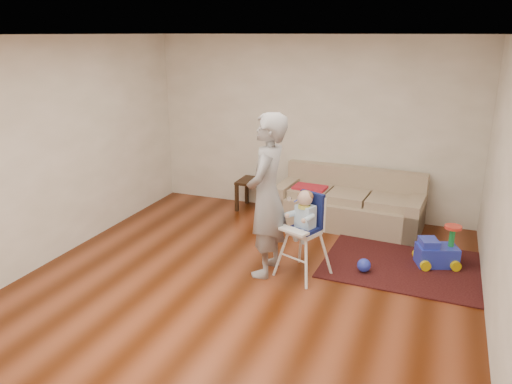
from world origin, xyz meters
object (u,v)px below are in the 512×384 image
(sofa, at_px, (348,199))
(toy_ball, at_px, (364,265))
(adult, at_px, (267,196))
(high_chair, at_px, (304,235))
(side_table, at_px, (254,194))
(ride_on_toy, at_px, (438,245))

(sofa, relative_size, toy_ball, 13.23)
(sofa, distance_m, adult, 2.01)
(high_chair, bearing_deg, side_table, 147.21)
(side_table, xyz_separation_m, high_chair, (1.38, -1.95, 0.26))
(sofa, xyz_separation_m, adult, (-0.60, -1.84, 0.55))
(toy_ball, bearing_deg, adult, -160.57)
(toy_ball, distance_m, adult, 1.43)
(side_table, relative_size, high_chair, 0.46)
(ride_on_toy, xyz_separation_m, adult, (-1.88, -0.89, 0.68))
(side_table, distance_m, toy_ball, 2.62)
(sofa, height_order, side_table, sofa)
(sofa, distance_m, ride_on_toy, 1.60)
(ride_on_toy, distance_m, adult, 2.19)
(sofa, height_order, toy_ball, sofa)
(adult, bearing_deg, side_table, -156.77)
(side_table, distance_m, adult, 2.34)
(sofa, bearing_deg, high_chair, -91.47)
(side_table, bearing_deg, ride_on_toy, -21.82)
(side_table, distance_m, ride_on_toy, 3.05)
(side_table, relative_size, adult, 0.25)
(ride_on_toy, height_order, toy_ball, ride_on_toy)
(side_table, bearing_deg, adult, -64.84)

